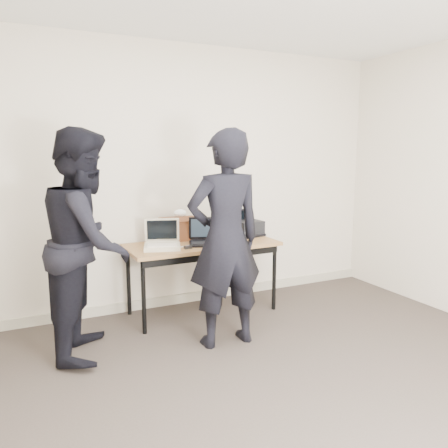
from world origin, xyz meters
TOP-DOWN VIEW (x-y plane):
  - room at (0.00, 0.00)m, footprint 4.60×4.60m
  - desk at (-0.00, 1.88)m, footprint 1.51×0.68m
  - laptop_beige at (-0.43, 1.85)m, footprint 0.42×0.41m
  - laptop_center at (0.02, 1.86)m, footprint 0.42×0.41m
  - laptop_right at (0.53, 2.09)m, footprint 0.45×0.44m
  - leather_satchel at (-0.18, 2.11)m, footprint 0.37×0.20m
  - tissue at (-0.15, 2.12)m, footprint 0.14×0.11m
  - equipment_box at (0.63, 2.08)m, footprint 0.29×0.25m
  - power_brick at (-0.22, 1.72)m, footprint 0.07×0.05m
  - cables at (0.04, 1.88)m, footprint 1.15×0.41m
  - person_typist at (-0.11, 1.14)m, footprint 0.66×0.43m
  - person_observer at (-1.16, 1.49)m, footprint 0.92×1.05m
  - baseboard at (0.00, 2.23)m, footprint 4.50×0.03m

SIDE VIEW (x-z plane):
  - baseboard at x=0.00m, z-range 0.00..0.10m
  - desk at x=0.00m, z-range 0.30..1.02m
  - cables at x=0.04m, z-range 0.72..0.73m
  - power_brick at x=-0.22m, z-range 0.72..0.75m
  - laptop_beige at x=-0.43m, z-range 0.64..0.91m
  - laptop_center at x=0.02m, z-range 0.65..0.91m
  - laptop_right at x=0.53m, z-range 0.64..0.92m
  - equipment_box at x=0.63m, z-range 0.72..0.88m
  - leather_satchel at x=-0.18m, z-range 0.72..0.97m
  - person_typist at x=-0.11m, z-range 0.00..1.81m
  - person_observer at x=-1.16m, z-range 0.00..1.81m
  - tissue at x=-0.15m, z-range 0.97..1.04m
  - room at x=0.00m, z-range -0.05..2.75m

